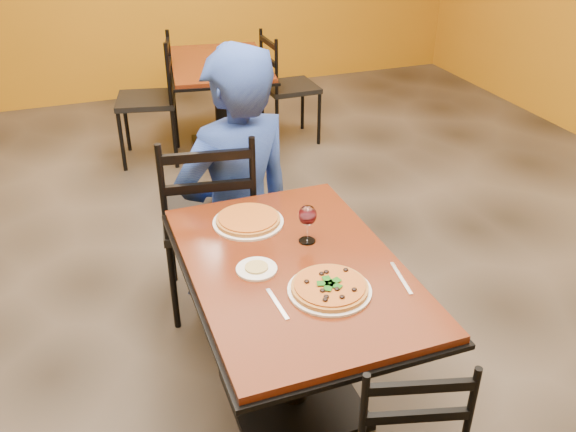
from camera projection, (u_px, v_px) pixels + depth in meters
name	position (u px, v px, depth m)	size (l,w,h in m)	color
floor	(260.00, 333.00, 3.19)	(7.00, 8.00, 0.01)	black
table_main	(294.00, 303.00, 2.51)	(0.83, 1.23, 0.75)	maroon
table_second	(220.00, 85.00, 4.99)	(0.94, 1.25, 0.75)	maroon
chair_main_far	(208.00, 217.00, 3.20)	(0.47, 0.47, 1.03)	black
chair_second_left	(146.00, 101.00, 4.84)	(0.45, 0.45, 0.99)	black
chair_second_right	(290.00, 88.00, 5.22)	(0.42, 0.42, 0.93)	black
diner	(237.00, 183.00, 3.11)	(0.68, 0.45, 1.43)	navy
plate_main	(330.00, 290.00, 2.25)	(0.31, 0.31, 0.01)	white
pizza_main	(330.00, 287.00, 2.25)	(0.28, 0.28, 0.02)	maroon
plate_far	(248.00, 222.00, 2.68)	(0.31, 0.31, 0.01)	white
pizza_far	(248.00, 219.00, 2.68)	(0.28, 0.28, 0.02)	orange
side_plate	(257.00, 269.00, 2.37)	(0.16, 0.16, 0.01)	white
dip	(257.00, 267.00, 2.37)	(0.09, 0.09, 0.01)	tan
wine_glass	(307.00, 222.00, 2.51)	(0.08, 0.08, 0.18)	white
fork	(277.00, 304.00, 2.19)	(0.01, 0.19, 0.00)	silver
knife	(401.00, 278.00, 2.33)	(0.01, 0.21, 0.00)	silver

